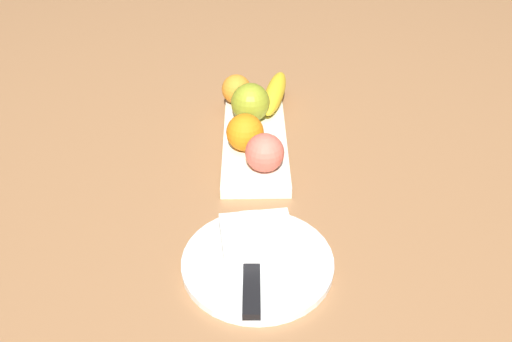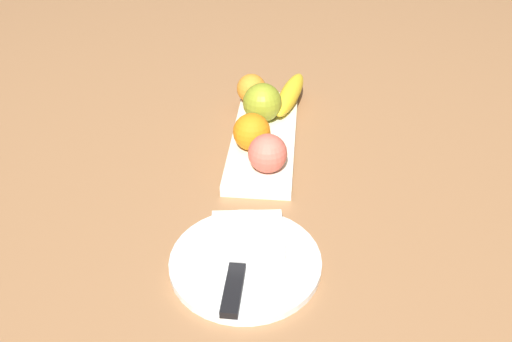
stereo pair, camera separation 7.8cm
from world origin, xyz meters
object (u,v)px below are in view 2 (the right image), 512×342
at_px(folded_napkin, 247,238).
at_px(orange_near_banana, 251,89).
at_px(apple, 262,103).
at_px(peach, 268,153).
at_px(fruit_tray, 264,138).
at_px(banana, 290,94).
at_px(orange_near_apple, 252,132).
at_px(knife, 235,282).
at_px(dinner_plate, 245,262).

bearing_deg(folded_napkin, orange_near_banana, 4.94).
bearing_deg(apple, peach, -172.11).
height_order(fruit_tray, banana, banana).
height_order(orange_near_apple, knife, orange_near_apple).
bearing_deg(apple, dinner_plate, -178.80).
distance_m(banana, peach, 0.25).
bearing_deg(peach, apple, 7.89).
distance_m(apple, folded_napkin, 0.36).
bearing_deg(fruit_tray, apple, 8.50).
distance_m(orange_near_banana, peach, 0.25).
distance_m(apple, orange_near_apple, 0.11).
relative_size(peach, folded_napkin, 0.65).
height_order(orange_near_apple, orange_near_banana, orange_near_apple).
bearing_deg(knife, apple, 0.54).
distance_m(peach, knife, 0.27).
bearing_deg(orange_near_banana, peach, -167.83).
relative_size(apple, banana, 0.41).
bearing_deg(banana, folded_napkin, 5.80).
relative_size(orange_near_banana, dinner_plate, 0.28).
bearing_deg(orange_near_banana, dinner_plate, -175.35).
distance_m(banana, folded_napkin, 0.44).
xyz_separation_m(fruit_tray, dinner_plate, (-0.33, -0.00, -0.00)).
bearing_deg(knife, dinner_plate, -9.69).
relative_size(orange_near_banana, peach, 0.90).
distance_m(apple, knife, 0.44).
bearing_deg(apple, orange_near_banana, 21.60).
relative_size(banana, folded_napkin, 1.78).
bearing_deg(orange_near_banana, banana, -86.89).
xyz_separation_m(peach, dinner_plate, (-0.21, 0.02, -0.05)).
distance_m(apple, banana, 0.10).
bearing_deg(orange_near_apple, fruit_tray, -19.80).
height_order(orange_near_banana, dinner_plate, orange_near_banana).
bearing_deg(peach, orange_near_apple, 27.26).
bearing_deg(folded_napkin, apple, 1.30).
xyz_separation_m(orange_near_banana, folded_napkin, (-0.43, -0.04, -0.02)).
bearing_deg(dinner_plate, folded_napkin, 0.00).
xyz_separation_m(dinner_plate, folded_napkin, (0.03, 0.00, 0.02)).
distance_m(orange_near_banana, folded_napkin, 0.44).
distance_m(apple, orange_near_banana, 0.08).
bearing_deg(dinner_plate, banana, -5.47).
height_order(orange_near_apple, peach, same).
distance_m(orange_near_banana, dinner_plate, 0.47).
bearing_deg(dinner_plate, apple, 1.20).
bearing_deg(fruit_tray, orange_near_apple, 160.20).
bearing_deg(peach, fruit_tray, 7.61).
relative_size(fruit_tray, peach, 5.11).
relative_size(apple, orange_near_banana, 1.26).
distance_m(dinner_plate, knife, 0.05).
xyz_separation_m(apple, orange_near_banana, (0.07, 0.03, -0.01)).
bearing_deg(apple, banana, -33.85).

